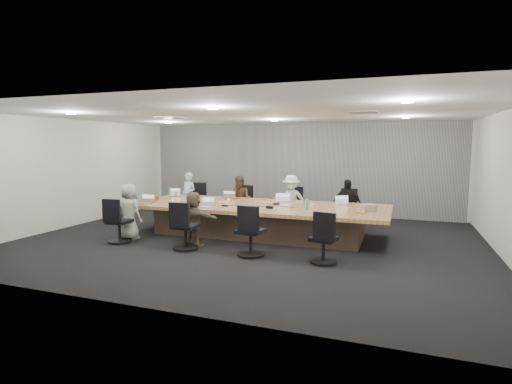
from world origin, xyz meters
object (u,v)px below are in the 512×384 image
(laptop_2, at_px, (286,201))
(chair_5, at_px, (186,230))
(laptop_1, at_px, (232,198))
(person_0, at_px, (189,196))
(laptop_5, at_px, (206,207))
(mug_brown, at_px, (157,198))
(laptop_3, at_px, (344,204))
(chair_7, at_px, (323,243))
(stapler, at_px, (269,207))
(chair_6, at_px, (251,235))
(laptop_4, at_px, (144,203))
(chair_1, at_px, (245,207))
(person_1, at_px, (240,199))
(person_4, at_px, (129,212))
(bottle_green_left, at_px, (170,193))
(person_3, at_px, (347,205))
(canvas_bag, at_px, (369,208))
(chair_2, at_px, (295,209))
(person_5, at_px, (194,219))
(chair_4, at_px, (119,225))
(chair_3, at_px, (348,212))
(bottle_clear, at_px, (190,197))
(snack_packet, at_px, (361,213))
(chair_0, at_px, (195,203))
(conference_table, at_px, (257,219))
(laptop_0, at_px, (179,195))
(person_2, at_px, (291,201))

(laptop_2, bearing_deg, chair_5, 52.79)
(laptop_1, bearing_deg, person_0, -25.88)
(laptop_5, height_order, mug_brown, mug_brown)
(chair_5, distance_m, laptop_3, 3.80)
(chair_5, relative_size, chair_7, 1.06)
(stapler, bearing_deg, chair_6, -84.17)
(laptop_4, bearing_deg, chair_1, 50.29)
(laptop_3, relative_size, stapler, 1.92)
(person_1, bearing_deg, stapler, -48.07)
(person_1, height_order, person_4, person_1)
(bottle_green_left, bearing_deg, laptop_4, -88.14)
(person_3, xyz_separation_m, canvas_bag, (0.64, -1.49, 0.17))
(chair_2, bearing_deg, chair_5, 75.61)
(person_5, bearing_deg, chair_4, 25.79)
(chair_2, relative_size, chair_3, 1.00)
(chair_4, relative_size, stapler, 4.98)
(person_5, distance_m, stapler, 1.66)
(bottle_clear, distance_m, snack_packet, 4.14)
(chair_0, height_order, person_4, person_4)
(chair_3, distance_m, person_5, 4.17)
(conference_table, bearing_deg, laptop_0, 162.99)
(chair_2, bearing_deg, laptop_1, 39.93)
(chair_6, xyz_separation_m, laptop_0, (-3.09, 2.50, 0.34))
(chair_0, xyz_separation_m, chair_5, (1.67, -3.40, -0.01))
(conference_table, distance_m, person_4, 2.94)
(chair_6, bearing_deg, person_2, 98.68)
(chair_2, bearing_deg, person_1, 21.69)
(chair_0, bearing_deg, conference_table, 136.12)
(stapler, height_order, canvas_bag, canvas_bag)
(chair_7, relative_size, person_5, 0.65)
(laptop_4, relative_size, bottle_clear, 1.51)
(person_0, bearing_deg, chair_5, -46.75)
(conference_table, bearing_deg, snack_packet, -10.16)
(person_5, height_order, laptop_5, person_5)
(stapler, distance_m, canvas_bag, 2.11)
(chair_1, bearing_deg, mug_brown, 58.12)
(laptop_2, distance_m, mug_brown, 3.26)
(person_0, relative_size, laptop_2, 3.80)
(laptop_4, xyz_separation_m, bottle_green_left, (-0.04, 1.21, 0.12))
(laptop_4, relative_size, canvas_bag, 1.20)
(chair_1, height_order, laptop_1, chair_1)
(chair_0, bearing_deg, chair_5, 105.24)
(laptop_0, bearing_deg, chair_6, 129.28)
(stapler, bearing_deg, chair_7, -35.96)
(chair_3, bearing_deg, laptop_1, 21.44)
(chair_7, bearing_deg, canvas_bag, 79.17)
(bottle_clear, height_order, stapler, bottle_clear)
(chair_4, height_order, laptop_3, chair_4)
(chair_6, relative_size, person_1, 0.63)
(laptop_3, xyz_separation_m, mug_brown, (-4.54, -0.96, 0.04))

